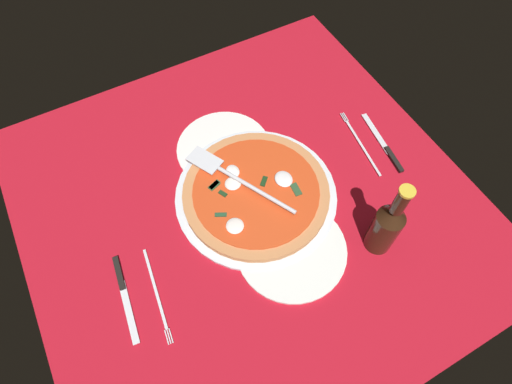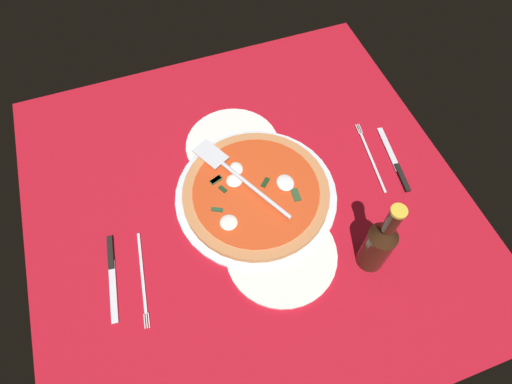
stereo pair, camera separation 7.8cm
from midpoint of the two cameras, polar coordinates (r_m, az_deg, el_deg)
ground_plane at (r=100.36cm, az=1.01°, el=-1.60°), size 101.40×101.40×0.80cm
checker_pattern at (r=99.97cm, az=1.02°, el=-1.48°), size 101.40×101.40×0.10cm
pizza_pan at (r=100.24cm, az=2.22°, el=-0.60°), size 38.44×38.44×1.07cm
dinner_plate_left at (r=108.52cm, az=-1.15°, el=6.26°), size 23.80×23.80×1.00cm
dinner_plate_right at (r=94.04cm, az=5.86°, el=-8.54°), size 24.55×24.55×1.00cm
pizza at (r=98.97cm, az=2.22°, el=-0.17°), size 34.69×34.69×2.84cm
pizza_server at (r=98.56cm, az=-0.10°, el=2.04°), size 27.61×16.20×1.00cm
place_setting_near at (r=95.08cm, az=-14.84°, el=-10.96°), size 22.70×15.87×1.40cm
place_setting_far at (r=111.59cm, az=18.80°, el=3.81°), size 23.34×14.69×1.40cm
beer_bottle at (r=90.18cm, az=18.72°, el=-6.81°), size 6.03×6.03×22.99cm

